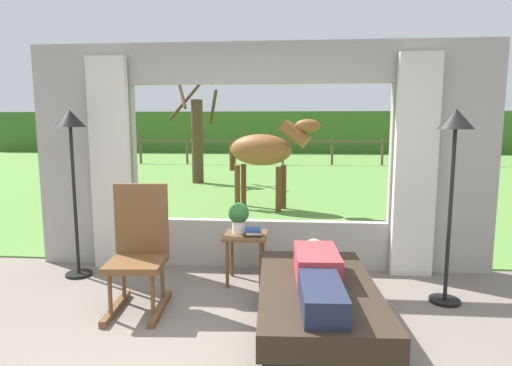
{
  "coord_description": "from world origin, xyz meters",
  "views": [
    {
      "loc": [
        0.37,
        -2.56,
        1.65
      ],
      "look_at": [
        0.0,
        1.8,
        1.05
      ],
      "focal_mm": 29.9,
      "sensor_mm": 36.0,
      "label": 1
    }
  ],
  "objects_px": {
    "recliner_sofa": "(317,308)",
    "pasture_tree": "(197,137)",
    "potted_plant": "(239,216)",
    "floor_lamp_left": "(71,143)",
    "reclining_person": "(318,273)",
    "book_stack": "(253,232)",
    "horse": "(265,151)",
    "side_table": "(246,243)",
    "rocking_chair": "(139,249)",
    "floor_lamp_right": "(454,148)"
  },
  "relations": [
    {
      "from": "recliner_sofa",
      "to": "pasture_tree",
      "type": "bearing_deg",
      "value": 105.84
    },
    {
      "from": "potted_plant",
      "to": "floor_lamp_left",
      "type": "bearing_deg",
      "value": -179.53
    },
    {
      "from": "reclining_person",
      "to": "recliner_sofa",
      "type": "bearing_deg",
      "value": 87.36
    },
    {
      "from": "book_stack",
      "to": "potted_plant",
      "type": "bearing_deg",
      "value": 143.76
    },
    {
      "from": "horse",
      "to": "pasture_tree",
      "type": "height_order",
      "value": "pasture_tree"
    },
    {
      "from": "book_stack",
      "to": "floor_lamp_left",
      "type": "distance_m",
      "value": 2.14
    },
    {
      "from": "pasture_tree",
      "to": "potted_plant",
      "type": "bearing_deg",
      "value": -74.21
    },
    {
      "from": "recliner_sofa",
      "to": "side_table",
      "type": "bearing_deg",
      "value": 119.61
    },
    {
      "from": "rocking_chair",
      "to": "book_stack",
      "type": "distance_m",
      "value": 1.16
    },
    {
      "from": "reclining_person",
      "to": "floor_lamp_right",
      "type": "bearing_deg",
      "value": 29.58
    },
    {
      "from": "reclining_person",
      "to": "rocking_chair",
      "type": "xyz_separation_m",
      "value": [
        -1.57,
        0.45,
        0.02
      ]
    },
    {
      "from": "potted_plant",
      "to": "recliner_sofa",
      "type": "bearing_deg",
      "value": -56.26
    },
    {
      "from": "recliner_sofa",
      "to": "floor_lamp_left",
      "type": "bearing_deg",
      "value": 153.47
    },
    {
      "from": "rocking_chair",
      "to": "side_table",
      "type": "relative_size",
      "value": 2.15
    },
    {
      "from": "recliner_sofa",
      "to": "reclining_person",
      "type": "distance_m",
      "value": 0.31
    },
    {
      "from": "side_table",
      "to": "pasture_tree",
      "type": "bearing_deg",
      "value": 106.24
    },
    {
      "from": "recliner_sofa",
      "to": "floor_lamp_left",
      "type": "relative_size",
      "value": 0.96
    },
    {
      "from": "reclining_person",
      "to": "pasture_tree",
      "type": "xyz_separation_m",
      "value": [
        -2.86,
        8.6,
        0.79
      ]
    },
    {
      "from": "potted_plant",
      "to": "reclining_person",
      "type": "bearing_deg",
      "value": -57.39
    },
    {
      "from": "side_table",
      "to": "floor_lamp_right",
      "type": "bearing_deg",
      "value": -10.42
    },
    {
      "from": "floor_lamp_right",
      "to": "horse",
      "type": "bearing_deg",
      "value": 115.01
    },
    {
      "from": "potted_plant",
      "to": "floor_lamp_left",
      "type": "height_order",
      "value": "floor_lamp_left"
    },
    {
      "from": "recliner_sofa",
      "to": "reclining_person",
      "type": "xyz_separation_m",
      "value": [
        0.0,
        -0.05,
        0.3
      ]
    },
    {
      "from": "floor_lamp_left",
      "to": "floor_lamp_right",
      "type": "distance_m",
      "value": 3.79
    },
    {
      "from": "reclining_person",
      "to": "floor_lamp_left",
      "type": "distance_m",
      "value": 2.95
    },
    {
      "from": "book_stack",
      "to": "floor_lamp_right",
      "type": "height_order",
      "value": "floor_lamp_right"
    },
    {
      "from": "potted_plant",
      "to": "pasture_tree",
      "type": "distance_m",
      "value": 7.72
    },
    {
      "from": "reclining_person",
      "to": "book_stack",
      "type": "height_order",
      "value": "reclining_person"
    },
    {
      "from": "rocking_chair",
      "to": "side_table",
      "type": "height_order",
      "value": "rocking_chair"
    },
    {
      "from": "rocking_chair",
      "to": "floor_lamp_left",
      "type": "distance_m",
      "value": 1.52
    },
    {
      "from": "recliner_sofa",
      "to": "book_stack",
      "type": "xyz_separation_m",
      "value": [
        -0.6,
        1.02,
        0.34
      ]
    },
    {
      "from": "book_stack",
      "to": "floor_lamp_left",
      "type": "relative_size",
      "value": 0.1
    },
    {
      "from": "recliner_sofa",
      "to": "side_table",
      "type": "xyz_separation_m",
      "value": [
        -0.68,
        1.08,
        0.21
      ]
    },
    {
      "from": "floor_lamp_right",
      "to": "book_stack",
      "type": "bearing_deg",
      "value": 170.97
    },
    {
      "from": "floor_lamp_right",
      "to": "pasture_tree",
      "type": "height_order",
      "value": "pasture_tree"
    },
    {
      "from": "horse",
      "to": "floor_lamp_left",
      "type": "bearing_deg",
      "value": -9.56
    },
    {
      "from": "rocking_chair",
      "to": "horse",
      "type": "xyz_separation_m",
      "value": [
        0.84,
        4.54,
        0.61
      ]
    },
    {
      "from": "floor_lamp_left",
      "to": "pasture_tree",
      "type": "distance_m",
      "value": 7.43
    },
    {
      "from": "recliner_sofa",
      "to": "side_table",
      "type": "relative_size",
      "value": 3.35
    },
    {
      "from": "side_table",
      "to": "floor_lamp_right",
      "type": "relative_size",
      "value": 0.29
    },
    {
      "from": "potted_plant",
      "to": "pasture_tree",
      "type": "relative_size",
      "value": 0.11
    },
    {
      "from": "recliner_sofa",
      "to": "side_table",
      "type": "distance_m",
      "value": 1.29
    },
    {
      "from": "reclining_person",
      "to": "potted_plant",
      "type": "relative_size",
      "value": 4.48
    },
    {
      "from": "horse",
      "to": "pasture_tree",
      "type": "relative_size",
      "value": 0.62
    },
    {
      "from": "recliner_sofa",
      "to": "floor_lamp_right",
      "type": "bearing_deg",
      "value": 27.89
    },
    {
      "from": "reclining_person",
      "to": "book_stack",
      "type": "bearing_deg",
      "value": 116.5
    },
    {
      "from": "rocking_chair",
      "to": "horse",
      "type": "relative_size",
      "value": 0.62
    },
    {
      "from": "recliner_sofa",
      "to": "rocking_chair",
      "type": "height_order",
      "value": "rocking_chair"
    },
    {
      "from": "potted_plant",
      "to": "horse",
      "type": "height_order",
      "value": "horse"
    },
    {
      "from": "pasture_tree",
      "to": "floor_lamp_left",
      "type": "bearing_deg",
      "value": -87.56
    }
  ]
}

